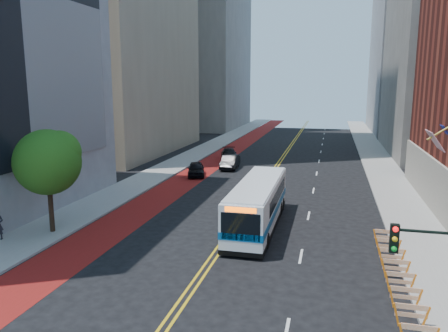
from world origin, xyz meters
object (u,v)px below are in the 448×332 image
car_a (196,169)px  car_b (230,162)px  street_tree (49,160)px  car_c (229,154)px  traffic_signal (429,272)px  transit_bus (258,203)px

car_a → car_b: (2.61, 4.81, 0.06)m
street_tree → car_c: size_ratio=1.37×
car_a → street_tree: bearing=-117.2°
traffic_signal → transit_bus: bearing=119.3°
traffic_signal → car_c: bearing=111.9°
street_tree → transit_bus: size_ratio=0.58×
street_tree → traffic_signal: (20.66, -9.55, -1.19)m
car_b → car_a: bearing=-121.3°
street_tree → car_a: bearing=79.7°
traffic_signal → transit_bus: traffic_signal is taller
car_a → car_b: 5.47m
street_tree → traffic_signal: 22.79m
car_b → car_c: (-1.49, 5.75, -0.08)m
traffic_signal → car_c: traffic_signal is taller
transit_bus → car_a: (-9.21, 15.16, -0.94)m
car_c → car_b: bearing=-89.9°
street_tree → transit_bus: (12.79, 4.49, -3.24)m
street_tree → transit_bus: street_tree is taller
transit_bus → car_c: (-8.09, 25.72, -0.96)m
traffic_signal → car_a: (-17.08, 29.20, -2.99)m
traffic_signal → car_b: bearing=113.0°
traffic_signal → car_c: size_ratio=1.04×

